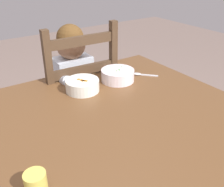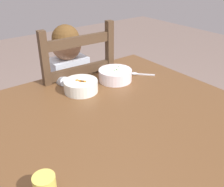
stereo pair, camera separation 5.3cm
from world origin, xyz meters
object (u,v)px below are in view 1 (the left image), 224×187
(dining_table, at_px, (111,134))
(drinking_cup, at_px, (36,184))
(spoon, at_px, (141,74))
(child_figure, at_px, (75,79))
(bowl_of_carrots, at_px, (82,85))
(dining_chair, at_px, (76,103))
(bowl_of_peas, at_px, (118,75))

(dining_table, height_order, drinking_cup, drinking_cup)
(dining_table, bearing_deg, spoon, 34.24)
(dining_table, xyz_separation_m, child_figure, (0.12, 0.56, 0.02))
(child_figure, distance_m, bowl_of_carrots, 0.33)
(dining_chair, bearing_deg, child_figure, -50.12)
(dining_chair, xyz_separation_m, spoon, (0.25, -0.31, 0.25))
(bowl_of_peas, bearing_deg, spoon, -5.50)
(bowl_of_carrots, xyz_separation_m, spoon, (0.35, -0.01, -0.03))
(spoon, bearing_deg, dining_table, -145.76)
(drinking_cup, bearing_deg, dining_table, 28.99)
(bowl_of_peas, relative_size, bowl_of_carrots, 1.07)
(dining_table, distance_m, child_figure, 0.57)
(dining_chair, distance_m, bowl_of_carrots, 0.42)
(dining_chair, bearing_deg, drinking_cup, -122.96)
(dining_chair, xyz_separation_m, bowl_of_peas, (0.11, -0.30, 0.28))
(dining_table, xyz_separation_m, bowl_of_peas, (0.22, 0.26, 0.13))
(spoon, relative_size, drinking_cup, 1.55)
(bowl_of_peas, distance_m, drinking_cup, 0.78)
(dining_table, relative_size, drinking_cup, 15.62)
(bowl_of_peas, distance_m, spoon, 0.15)
(dining_chair, bearing_deg, bowl_of_carrots, -108.84)
(child_figure, distance_m, spoon, 0.40)
(dining_chair, distance_m, drinking_cup, 0.97)
(child_figure, bearing_deg, spoon, -50.77)
(dining_table, bearing_deg, bowl_of_carrots, 87.58)
(bowl_of_carrots, height_order, spoon, bowl_of_carrots)
(dining_table, xyz_separation_m, spoon, (0.37, 0.25, 0.10))
(dining_chair, xyz_separation_m, bowl_of_carrots, (-0.10, -0.30, 0.27))
(dining_table, distance_m, bowl_of_carrots, 0.29)
(child_figure, bearing_deg, bowl_of_peas, -70.44)
(bowl_of_peas, bearing_deg, drinking_cup, -141.83)
(child_figure, relative_size, bowl_of_peas, 5.53)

